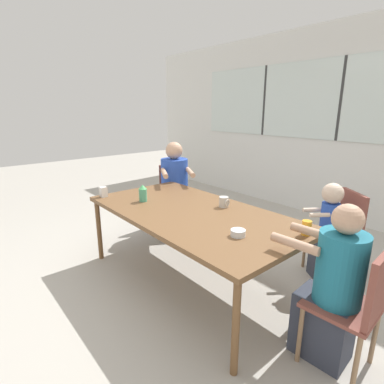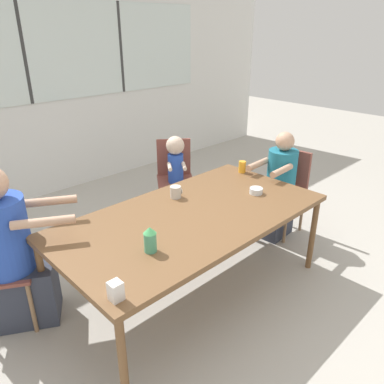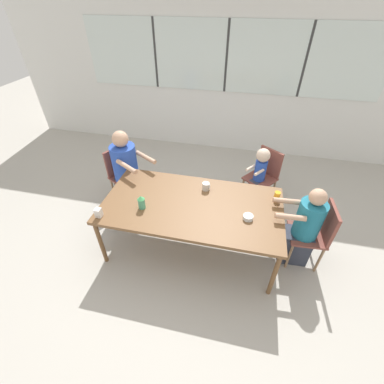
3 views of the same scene
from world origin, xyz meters
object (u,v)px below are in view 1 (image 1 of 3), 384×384
chair_for_toddler (341,227)px  chair_for_man_blue_shirt (174,191)px  coffee_mug (224,202)px  sippy_cup (143,193)px  juice_glass (307,228)px  person_toddler (326,229)px  bowl_white_shallow (238,233)px  milk_carton_small (103,192)px  person_woman_green_shirt (331,292)px  person_man_blue_shirt (175,192)px  chair_for_woman_green_shirt (360,300)px

chair_for_toddler → chair_for_man_blue_shirt: bearing=48.1°
coffee_mug → chair_for_man_blue_shirt: bearing=162.8°
chair_for_man_blue_shirt → sippy_cup: 1.20m
chair_for_man_blue_shirt → juice_glass: (2.23, -0.43, 0.26)m
person_toddler → bowl_white_shallow: bearing=120.2°
coffee_mug → milk_carton_small: bearing=-145.5°
person_toddler → juice_glass: (0.19, -0.76, 0.28)m
coffee_mug → person_toddler: bearing=48.5°
person_toddler → milk_carton_small: 2.30m
person_woman_green_shirt → chair_for_toddler: bearing=17.9°
person_man_blue_shirt → coffee_mug: bearing=104.6°
sippy_cup → chair_for_toddler: bearing=44.1°
person_man_blue_shirt → coffee_mug: person_man_blue_shirt is taller
sippy_cup → milk_carton_small: 0.48m
person_man_blue_shirt → bowl_white_shallow: bearing=97.0°
chair_for_toddler → bowl_white_shallow: size_ratio=7.85×
chair_for_man_blue_shirt → chair_for_toddler: size_ratio=1.00×
person_woman_green_shirt → juice_glass: 0.48m
chair_for_man_blue_shirt → person_woman_green_shirt: 2.64m
person_toddler → coffee_mug: bearing=84.7°
chair_for_man_blue_shirt → sippy_cup: (0.72, -0.92, 0.29)m
chair_for_toddler → juice_glass: (0.10, -0.88, 0.26)m
coffee_mug → juice_glass: juice_glass is taller
chair_for_toddler → sippy_cup: 1.98m
coffee_mug → juice_glass: bearing=-0.5°
chair_for_man_blue_shirt → bowl_white_shallow: chair_for_man_blue_shirt is taller
milk_carton_small → juice_glass: bearing=20.7°
chair_for_woman_green_shirt → bowl_white_shallow: (-0.80, -0.19, 0.23)m
person_man_blue_shirt → juice_glass: (2.08, -0.35, 0.24)m
juice_glass → milk_carton_small: juice_glass is taller
chair_for_man_blue_shirt → juice_glass: 2.28m
chair_for_man_blue_shirt → juice_glass: chair_for_man_blue_shirt is taller
coffee_mug → sippy_cup: bearing=-142.9°
person_toddler → juice_glass: size_ratio=8.60×
bowl_white_shallow → coffee_mug: bearing=142.7°
milk_carton_small → chair_for_toddler: bearing=41.4°
person_woman_green_shirt → person_man_blue_shirt: (-2.41, 0.57, 0.04)m
person_man_blue_shirt → chair_for_toddler: bearing=135.0°
chair_for_man_blue_shirt → chair_for_toddler: 2.17m
chair_for_woman_green_shirt → chair_for_toddler: bearing=25.1°
chair_for_woman_green_shirt → person_toddler: person_toddler is taller
sippy_cup → juice_glass: 1.59m
chair_for_woman_green_shirt → person_woman_green_shirt: person_woman_green_shirt is taller
person_woman_green_shirt → milk_carton_small: bearing=99.2°
juice_glass → bowl_white_shallow: juice_glass is taller
person_woman_green_shirt → person_man_blue_shirt: person_man_blue_shirt is taller
person_woman_green_shirt → bowl_white_shallow: person_woman_green_shirt is taller
person_man_blue_shirt → person_toddler: person_man_blue_shirt is taller
milk_carton_small → person_man_blue_shirt: bearing=98.5°
coffee_mug → person_man_blue_shirt: bearing=164.5°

